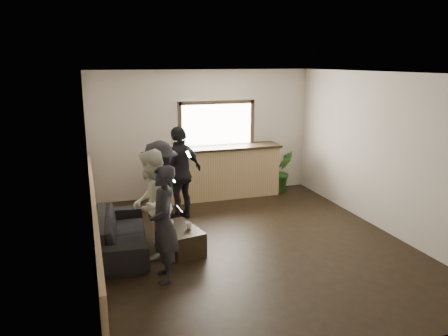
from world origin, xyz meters
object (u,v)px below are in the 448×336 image
object	(u,v)px
person_b	(152,204)
person_c	(160,190)
sofa	(121,232)
cup_a	(169,224)
person_a	(164,224)
person_d	(180,173)
cup_b	(189,226)
bar_counter	(220,169)
coffee_table	(180,239)
potted_plant	(282,171)

from	to	relation	value
person_b	person_c	world-z (taller)	person_c
sofa	cup_a	xyz separation A→B (m)	(0.74, -0.27, 0.16)
person_c	cup_a	bearing A→B (deg)	27.13
person_a	cup_a	bearing A→B (deg)	169.01
cup_a	person_d	world-z (taller)	person_d
cup_a	sofa	bearing A→B (deg)	160.22
cup_b	person_b	xyz separation A→B (m)	(-0.57, 0.05, 0.41)
bar_counter	cup_b	bearing A→B (deg)	-116.83
sofa	person_a	xyz separation A→B (m)	(0.49, -1.21, 0.53)
cup_a	cup_b	size ratio (longest dim) A/B	1.40
sofa	person_b	world-z (taller)	person_b
sofa	person_a	size ratio (longest dim) A/B	1.21
cup_a	person_a	size ratio (longest dim) A/B	0.08
coffee_table	bar_counter	bearing A→B (deg)	60.31
cup_b	bar_counter	bearing A→B (deg)	63.17
person_c	potted_plant	bearing A→B (deg)	144.14
bar_counter	person_d	xyz separation A→B (m)	(-1.14, -1.12, 0.26)
cup_b	person_d	xyz separation A→B (m)	(0.21, 1.55, 0.46)
person_a	person_b	size ratio (longest dim) A/B	0.97
person_a	person_b	distance (m)	0.82
sofa	person_c	xyz separation A→B (m)	(0.71, 0.29, 0.56)
coffee_table	cup_b	xyz separation A→B (m)	(0.13, -0.08, 0.24)
bar_counter	person_c	bearing A→B (deg)	-130.67
person_a	sofa	bearing A→B (deg)	-153.98
potted_plant	person_d	distance (m)	2.88
potted_plant	person_b	size ratio (longest dim) A/B	0.57
potted_plant	bar_counter	bearing A→B (deg)	178.25
potted_plant	person_c	bearing A→B (deg)	-149.06
cup_b	potted_plant	xyz separation A→B (m)	(2.85, 2.63, 0.04)
person_a	cup_b	bearing A→B (deg)	149.33
bar_counter	sofa	distance (m)	3.28
potted_plant	person_c	distance (m)	3.71
potted_plant	person_b	xyz separation A→B (m)	(-3.42, -2.57, 0.36)
coffee_table	cup_a	world-z (taller)	cup_a
bar_counter	cup_a	distance (m)	2.99
person_a	person_d	size ratio (longest dim) A/B	0.91
cup_b	person_b	bearing A→B (deg)	174.78
coffee_table	person_a	bearing A→B (deg)	-115.35
person_b	person_c	xyz separation A→B (m)	(0.25, 0.68, 0.00)
coffee_table	sofa	bearing A→B (deg)	158.15
potted_plant	person_a	distance (m)	4.80
person_b	bar_counter	bearing A→B (deg)	164.89
potted_plant	cup_a	bearing A→B (deg)	-141.89
coffee_table	cup_b	bearing A→B (deg)	-32.41
coffee_table	person_c	size ratio (longest dim) A/B	0.52
bar_counter	cup_b	xyz separation A→B (m)	(-1.35, -2.67, -0.20)
coffee_table	person_d	bearing A→B (deg)	77.03
cup_b	person_a	distance (m)	1.01
person_a	person_c	world-z (taller)	person_c
person_a	person_b	world-z (taller)	person_b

